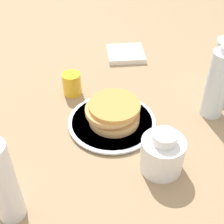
% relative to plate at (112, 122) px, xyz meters
% --- Properties ---
extents(ground_plane, '(4.00, 4.00, 0.00)m').
position_rel_plate_xyz_m(ground_plane, '(0.01, -0.02, -0.01)').
color(ground_plane, '#9E7F5B').
extents(plate, '(0.27, 0.27, 0.01)m').
position_rel_plate_xyz_m(plate, '(0.00, 0.00, 0.00)').
color(plate, silver).
rests_on(plate, ground_plane).
extents(pancake_stack, '(0.17, 0.16, 0.06)m').
position_rel_plate_xyz_m(pancake_stack, '(0.00, 0.00, 0.04)').
color(pancake_stack, tan).
rests_on(pancake_stack, plate).
extents(juice_glass, '(0.06, 0.06, 0.08)m').
position_rel_plate_xyz_m(juice_glass, '(-0.18, 0.10, 0.03)').
color(juice_glass, yellow).
rests_on(juice_glass, ground_plane).
extents(cream_jug, '(0.11, 0.11, 0.12)m').
position_rel_plate_xyz_m(cream_jug, '(0.18, -0.11, 0.05)').
color(cream_jug, white).
rests_on(cream_jug, ground_plane).
extents(water_bottle_near, '(0.07, 0.07, 0.24)m').
position_rel_plate_xyz_m(water_bottle_near, '(0.28, 0.16, 0.10)').
color(water_bottle_near, silver).
rests_on(water_bottle_near, ground_plane).
extents(water_bottle_mid, '(0.08, 0.08, 0.21)m').
position_rel_plate_xyz_m(water_bottle_mid, '(0.28, 0.29, 0.09)').
color(water_bottle_mid, silver).
rests_on(water_bottle_mid, ground_plane).
extents(water_bottle_far, '(0.06, 0.06, 0.24)m').
position_rel_plate_xyz_m(water_bottle_far, '(-0.11, -0.37, 0.11)').
color(water_bottle_far, white).
rests_on(water_bottle_far, ground_plane).
extents(napkin, '(0.19, 0.19, 0.02)m').
position_rel_plate_xyz_m(napkin, '(-0.09, 0.40, 0.00)').
color(napkin, white).
rests_on(napkin, ground_plane).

